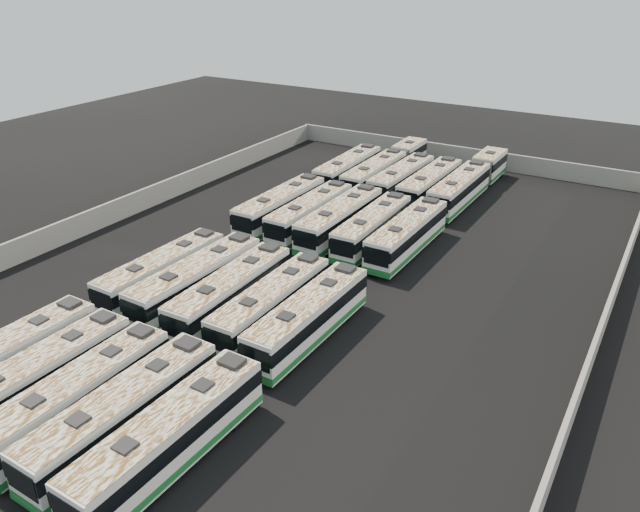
% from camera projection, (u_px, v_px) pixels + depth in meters
% --- Properties ---
extents(ground, '(140.00, 140.00, 0.00)m').
position_uv_depth(ground, '(305.00, 276.00, 51.09)').
color(ground, black).
rests_on(ground, ground).
extents(perimeter_wall, '(45.20, 73.20, 2.20)m').
position_uv_depth(perimeter_wall, '(305.00, 264.00, 50.61)').
color(perimeter_wall, slate).
rests_on(perimeter_wall, ground).
extents(bus_front_far_left, '(2.62, 11.85, 3.33)m').
position_uv_depth(bus_front_far_left, '(6.00, 360.00, 37.58)').
color(bus_front_far_left, silver).
rests_on(bus_front_far_left, ground).
extents(bus_front_left, '(2.66, 11.86, 3.33)m').
position_uv_depth(bus_front_left, '(40.00, 377.00, 36.01)').
color(bus_front_left, silver).
rests_on(bus_front_left, ground).
extents(bus_front_center, '(2.59, 11.90, 3.35)m').
position_uv_depth(bus_front_center, '(79.00, 396.00, 34.45)').
color(bus_front_center, silver).
rests_on(bus_front_center, ground).
extents(bus_front_right, '(2.83, 12.20, 3.42)m').
position_uv_depth(bus_front_right, '(124.00, 413.00, 33.10)').
color(bus_front_right, silver).
rests_on(bus_front_right, ground).
extents(bus_front_far_right, '(2.80, 12.25, 3.44)m').
position_uv_depth(bus_front_far_right, '(170.00, 437.00, 31.46)').
color(bus_front_far_right, silver).
rests_on(bus_front_far_right, ground).
extents(bus_midfront_far_left, '(2.80, 11.87, 3.33)m').
position_uv_depth(bus_midfront_far_left, '(163.00, 272.00, 48.03)').
color(bus_midfront_far_left, silver).
rests_on(bus_midfront_far_left, ground).
extents(bus_midfront_left, '(2.93, 12.45, 3.49)m').
position_uv_depth(bus_midfront_left, '(197.00, 280.00, 46.63)').
color(bus_midfront_left, silver).
rests_on(bus_midfront_left, ground).
extents(bus_midfront_center, '(2.87, 12.21, 3.42)m').
position_uv_depth(bus_midfront_center, '(231.00, 292.00, 45.03)').
color(bus_midfront_center, silver).
rests_on(bus_midfront_center, ground).
extents(bus_midfront_right, '(2.60, 11.91, 3.35)m').
position_uv_depth(bus_midfront_right, '(271.00, 304.00, 43.60)').
color(bus_midfront_right, silver).
rests_on(bus_midfront_right, ground).
extents(bus_midfront_far_right, '(2.67, 12.12, 3.41)m').
position_uv_depth(bus_midfront_far_right, '(308.00, 318.00, 41.90)').
color(bus_midfront_far_right, silver).
rests_on(bus_midfront_far_right, ground).
extents(bus_midback_far_left, '(2.70, 12.34, 3.47)m').
position_uv_depth(bus_midback_far_left, '(280.00, 206.00, 60.53)').
color(bus_midback_far_left, silver).
rests_on(bus_midback_far_left, ground).
extents(bus_midback_left, '(2.55, 11.99, 3.38)m').
position_uv_depth(bus_midback_left, '(310.00, 214.00, 58.95)').
color(bus_midback_left, silver).
rests_on(bus_midback_left, ground).
extents(bus_midback_center, '(2.64, 12.36, 3.48)m').
position_uv_depth(bus_midback_center, '(340.00, 219.00, 57.49)').
color(bus_midback_center, silver).
rests_on(bus_midback_center, ground).
extents(bus_midback_right, '(2.73, 11.88, 3.33)m').
position_uv_depth(bus_midback_right, '(372.00, 227.00, 56.00)').
color(bus_midback_right, silver).
rests_on(bus_midback_right, ground).
extents(bus_midback_far_right, '(2.64, 12.18, 3.43)m').
position_uv_depth(bus_midback_far_right, '(407.00, 235.00, 54.43)').
color(bus_midback_far_right, silver).
rests_on(bus_midback_far_right, ground).
extents(bus_back_far_left, '(2.81, 12.19, 3.42)m').
position_uv_depth(bus_back_far_left, '(348.00, 170.00, 71.10)').
color(bus_back_far_left, silver).
rests_on(bus_back_far_left, ground).
extents(bus_back_left, '(2.64, 18.51, 3.35)m').
position_uv_depth(bus_back_left, '(386.00, 167.00, 71.98)').
color(bus_back_left, silver).
rests_on(bus_back_left, ground).
extents(bus_back_center, '(2.78, 11.97, 3.36)m').
position_uv_depth(bus_back_center, '(401.00, 179.00, 68.09)').
color(bus_back_center, silver).
rests_on(bus_back_center, ground).
extents(bus_back_right, '(2.69, 12.18, 3.43)m').
position_uv_depth(bus_back_right, '(430.00, 185.00, 66.38)').
color(bus_back_right, silver).
rests_on(bus_back_right, ground).
extents(bus_back_far_right, '(2.72, 18.99, 3.44)m').
position_uv_depth(bus_back_far_right, '(470.00, 181.00, 67.47)').
color(bus_back_far_right, silver).
rests_on(bus_back_far_right, ground).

